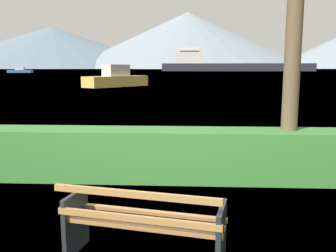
{
  "coord_description": "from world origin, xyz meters",
  "views": [
    {
      "loc": [
        0.43,
        -3.6,
        2.03
      ],
      "look_at": [
        0.0,
        4.61,
        0.7
      ],
      "focal_mm": 39.06,
      "sensor_mm": 36.0,
      "label": 1
    }
  ],
  "objects_px": {
    "cargo_ship_large": "(225,64)",
    "sailboat_mid": "(116,79)",
    "park_bench": "(143,224)",
    "tender_far": "(20,71)"
  },
  "relations": [
    {
      "from": "cargo_ship_large",
      "to": "sailboat_mid",
      "type": "distance_m",
      "value": 154.57
    },
    {
      "from": "park_bench",
      "to": "sailboat_mid",
      "type": "bearing_deg",
      "value": 101.42
    },
    {
      "from": "park_bench",
      "to": "sailboat_mid",
      "type": "height_order",
      "value": "sailboat_mid"
    },
    {
      "from": "park_bench",
      "to": "tender_far",
      "type": "distance_m",
      "value": 140.4
    },
    {
      "from": "cargo_ship_large",
      "to": "park_bench",
      "type": "bearing_deg",
      "value": -96.05
    },
    {
      "from": "cargo_ship_large",
      "to": "sailboat_mid",
      "type": "relative_size",
      "value": 10.71
    },
    {
      "from": "park_bench",
      "to": "cargo_ship_large",
      "type": "height_order",
      "value": "cargo_ship_large"
    },
    {
      "from": "park_bench",
      "to": "tender_far",
      "type": "height_order",
      "value": "tender_far"
    },
    {
      "from": "sailboat_mid",
      "to": "tender_far",
      "type": "relative_size",
      "value": 0.82
    },
    {
      "from": "park_bench",
      "to": "cargo_ship_large",
      "type": "relative_size",
      "value": 0.02
    }
  ]
}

